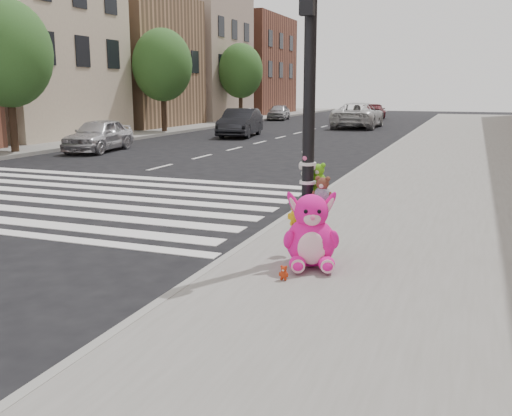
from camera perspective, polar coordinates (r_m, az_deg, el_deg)
The scene contains 20 objects.
ground at distance 7.63m, azimuth -18.28°, elevation -7.32°, with size 120.00×120.00×0.00m, color black.
sidewalk_near at distance 15.72m, azimuth 21.90°, elevation 2.38°, with size 7.00×80.00×0.14m, color slate.
sidewalk_far at distance 31.42m, azimuth -14.64°, elevation 7.18°, with size 6.00×80.00×0.14m, color slate.
curb_edge at distance 16.02m, azimuth 9.48°, elevation 3.24°, with size 0.12×80.00×0.15m, color gray.
crosswalk at distance 14.31m, azimuth -19.30°, elevation 1.45°, with size 11.00×6.00×0.01m, color silver, non-canonical shape.
bld_far_b at distance 30.39m, azimuth -21.83°, elevation 16.86°, with size 6.00×8.00×11.00m, color beige.
bld_far_c at distance 37.46m, azimuth -12.09°, elevation 14.02°, with size 6.00×8.00×8.00m, color #A07755.
bld_far_d at distance 45.34m, azimuth -5.78°, elevation 15.06°, with size 6.00×8.00×10.00m, color gray.
bld_far_e at distance 55.38m, azimuth -0.53°, elevation 14.01°, with size 6.00×10.00×9.00m, color brown.
signal_pole at distance 7.65m, azimuth 5.51°, elevation 6.97°, with size 0.68×0.50×4.00m.
tree_far_a at distance 22.94m, azimuth -23.64°, elevation 13.95°, with size 3.20×3.20×5.44m.
tree_far_b at distance 31.80m, azimuth -9.35°, elevation 13.91°, with size 3.20×3.20×5.44m.
tree_far_c at distance 41.69m, azimuth -1.56°, elevation 13.54°, with size 3.20×3.20×5.44m.
pink_bunny at distance 7.42m, azimuth 5.51°, elevation -2.80°, with size 0.83×0.90×1.02m.
red_teddy at distance 6.97m, azimuth 2.80°, elevation -6.49°, with size 0.13×0.09×0.19m, color #BA3012, non-canonical shape.
car_silver_far at distance 23.32m, azimuth -15.46°, elevation 7.05°, with size 1.51×3.76×1.28m, color silver.
car_dark_far at distance 29.52m, azimuth -1.57°, elevation 8.53°, with size 1.51×4.32×1.42m, color black.
car_white_near at distance 36.75m, azimuth 10.19°, elevation 9.12°, with size 2.61×5.65×1.57m, color silver.
car_maroon_near at distance 47.42m, azimuth 11.71°, elevation 9.42°, with size 1.70×4.19×1.22m, color maroon.
car_silver_deep at distance 45.38m, azimuth 2.29°, elevation 9.56°, with size 1.44×3.57×1.22m, color #A09FA3.
Camera 1 is at (4.65, -5.54, 2.43)m, focal length 40.00 mm.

